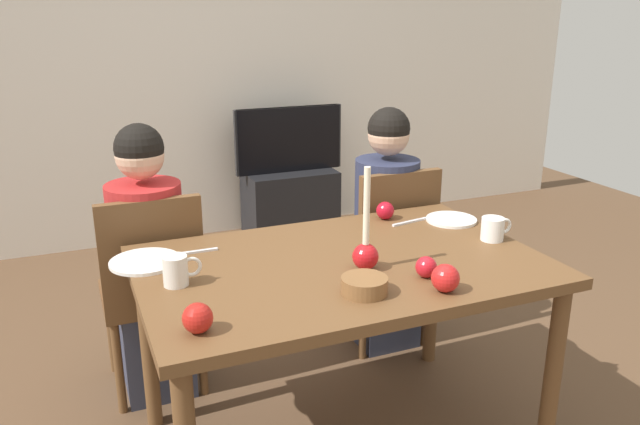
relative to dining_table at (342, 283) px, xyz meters
The scene contains 20 objects.
back_wall 2.68m from the dining_table, 90.00° to the left, with size 6.40×0.10×2.60m, color silver.
dining_table is the anchor object (origin of this frame).
chair_left 0.85m from the dining_table, 133.71° to the left, with size 0.40×0.40×0.90m.
chair_right 0.82m from the dining_table, 49.36° to the left, with size 0.40×0.40×0.90m.
person_left_child 0.87m from the dining_table, 132.23° to the left, with size 0.30×0.30×1.17m.
person_right_child 0.83m from the dining_table, 50.82° to the left, with size 0.30×0.30×1.17m.
tv_stand 2.42m from the dining_table, 74.54° to the left, with size 0.64×0.40×0.48m, color black.
tv 2.39m from the dining_table, 74.55° to the left, with size 0.79×0.05×0.46m.
candle_centerpiece 0.19m from the dining_table, 63.78° to the right, with size 0.09×0.09×0.36m.
plate_left 0.69m from the dining_table, 158.75° to the left, with size 0.24×0.24×0.01m, color white.
plate_right 0.65m from the dining_table, 20.57° to the left, with size 0.21×0.21×0.01m, color white.
mug_left 0.58m from the dining_table, behind, with size 0.13×0.08×0.10m.
mug_right 0.63m from the dining_table, ahead, with size 0.13×0.09×0.09m.
fork_left 0.55m from the dining_table, 149.11° to the left, with size 0.18×0.01×0.01m, color silver.
fork_right 0.52m from the dining_table, 32.23° to the left, with size 0.18×0.01×0.01m, color silver.
bowl_walnuts 0.29m from the dining_table, 99.42° to the right, with size 0.15×0.15×0.05m, color brown.
apple_near_candle 0.42m from the dining_table, 60.65° to the right, with size 0.09×0.09×0.09m, color red.
apple_by_left_plate 0.52m from the dining_table, 44.61° to the left, with size 0.08×0.08×0.08m, color #B01020.
apple_by_right_mug 0.66m from the dining_table, 151.51° to the right, with size 0.09×0.09×0.09m, color #AF1B15.
apple_far_edge 0.32m from the dining_table, 49.02° to the right, with size 0.07×0.07×0.07m, color red.
Camera 1 is at (-0.85, -1.85, 1.59)m, focal length 35.29 mm.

